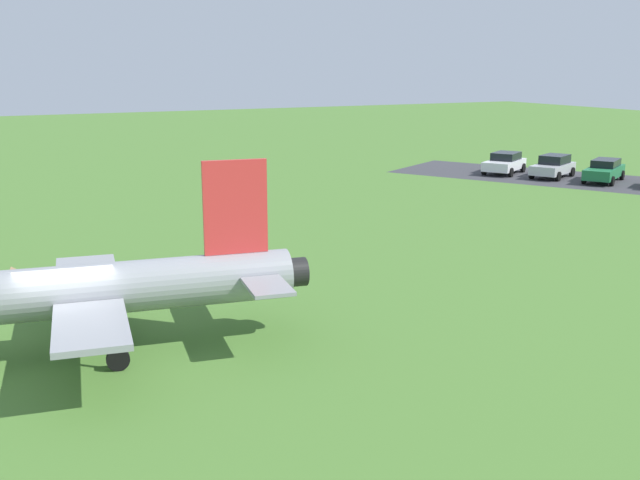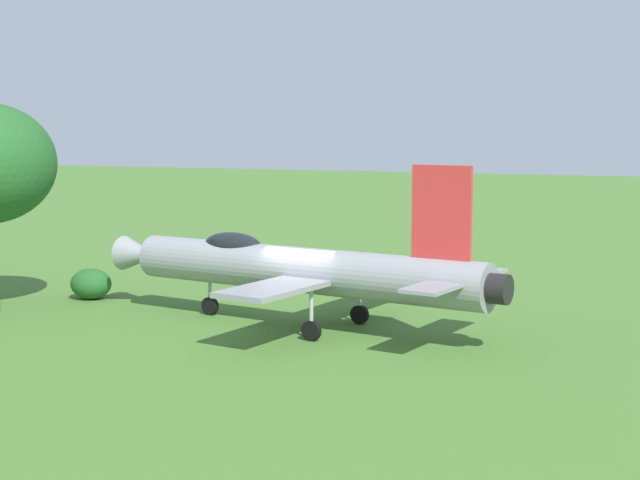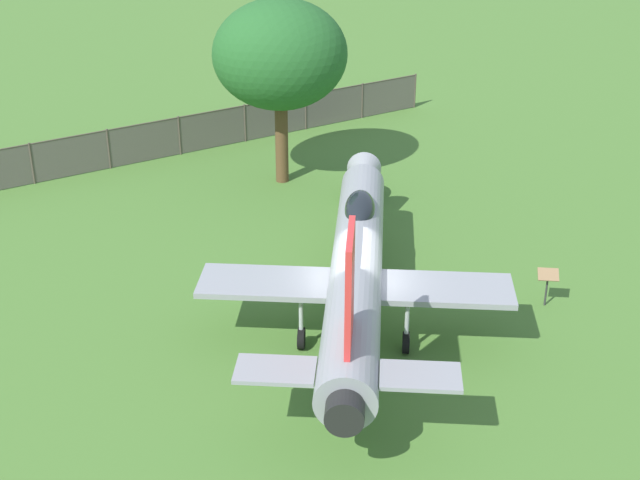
# 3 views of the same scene
# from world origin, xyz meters

# --- Properties ---
(ground_plane) EXTENTS (200.00, 200.00, 0.00)m
(ground_plane) POSITION_xyz_m (0.00, 0.00, 0.00)
(ground_plane) COLOR #47722D
(display_jet) EXTENTS (8.61, 14.26, 5.15)m
(display_jet) POSITION_xyz_m (0.05, 0.34, 1.86)
(display_jet) COLOR gray
(display_jet) RESTS_ON ground_plane
(shrub_near_fence) EXTENTS (1.34, 1.53, 1.11)m
(shrub_near_fence) POSITION_xyz_m (1.38, 9.09, 0.56)
(shrub_near_fence) COLOR #235B26
(shrub_near_fence) RESTS_ON ground_plane
(info_plaque) EXTENTS (0.66, 0.50, 1.14)m
(info_plaque) POSITION_xyz_m (5.70, 0.71, 0.85)
(info_plaque) COLOR #333333
(info_plaque) RESTS_ON ground_plane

